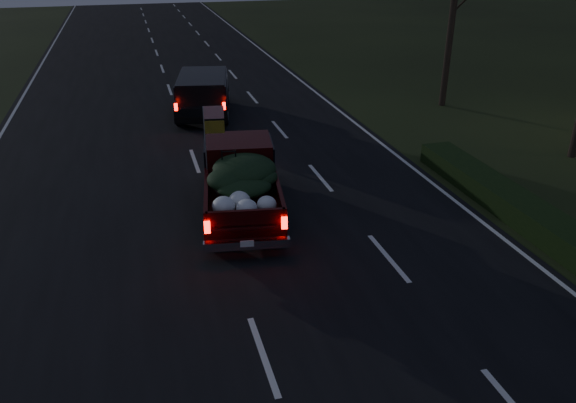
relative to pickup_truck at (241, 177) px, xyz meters
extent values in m
plane|color=black|center=(-0.79, -5.92, -0.99)|extent=(120.00, 120.00, 0.00)
cube|color=black|center=(-0.79, -5.92, -0.98)|extent=(14.00, 120.00, 0.02)
cube|color=black|center=(7.01, -2.92, -0.69)|extent=(1.00, 10.00, 0.60)
cylinder|color=black|center=(10.71, 8.08, 2.51)|extent=(0.28, 0.28, 7.00)
cube|color=black|center=(0.00, 0.02, -0.41)|extent=(2.64, 5.08, 0.53)
cube|color=black|center=(0.13, 0.88, 0.32)|extent=(2.00, 1.80, 0.87)
cube|color=black|center=(0.13, 0.88, 0.42)|extent=(2.09, 1.72, 0.53)
cube|color=black|center=(-0.19, -1.23, -0.12)|extent=(2.18, 2.95, 0.06)
ellipsoid|color=black|center=(-0.07, -0.75, 0.32)|extent=(1.79, 1.96, 0.58)
cylinder|color=gray|center=(-0.86, 0.15, 1.00)|extent=(0.03, 0.03, 1.94)
cube|color=red|center=(-0.60, 0.11, 1.80)|extent=(0.50, 0.09, 0.33)
cube|color=gold|center=(-0.60, 0.11, 1.42)|extent=(0.50, 0.09, 0.33)
cube|color=black|center=(0.30, 9.51, -0.37)|extent=(2.87, 5.10, 0.60)
cube|color=black|center=(0.26, 9.26, 0.31)|extent=(2.51, 3.80, 0.80)
cube|color=black|center=(0.26, 9.26, 0.39)|extent=(2.59, 3.72, 0.48)
camera|label=1|loc=(-2.49, -13.67, 5.84)|focal=35.00mm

